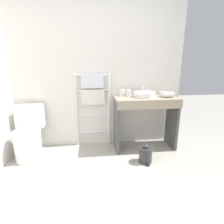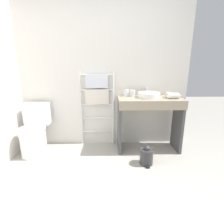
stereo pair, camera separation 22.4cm
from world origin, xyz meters
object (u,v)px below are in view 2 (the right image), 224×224
Objects in this scene: cup_near_wall at (126,93)px; cup_near_edge at (133,93)px; towel_radiator at (97,95)px; hair_dryer at (173,95)px; toilet at (34,134)px; sink_basin at (149,95)px; trash_bin at (146,156)px.

cup_near_wall is 0.10m from cup_near_edge.
towel_radiator reaches higher than hair_dryer.
cup_near_edge is (1.54, 0.22, 0.59)m from toilet.
toilet is 7.57× the size of cup_near_edge.
cup_near_wall is (-0.34, 0.13, 0.01)m from sink_basin.
cup_near_edge is 0.99m from trash_bin.
hair_dryer is (0.59, -0.17, -0.01)m from cup_near_edge.
sink_basin reaches higher than toilet.
towel_radiator is (0.96, 0.30, 0.56)m from toilet.
cup_near_edge is at bearing 163.69° from hair_dryer.
cup_near_edge is at bearing 156.57° from sink_basin.
towel_radiator is 1.19m from hair_dryer.
sink_basin is 1.22× the size of trash_bin.
hair_dryer is 0.99m from trash_bin.
towel_radiator is at bearing 172.69° from cup_near_edge.
towel_radiator is 4.48× the size of trash_bin.
sink_basin is 1.58× the size of hair_dryer.
trash_bin is at bearing -76.67° from cup_near_edge.
toilet is 1.15m from towel_radiator.
hair_dryer is at bearing -11.96° from towel_radiator.
cup_near_wall is 1.03m from trash_bin.
trash_bin is at bearing -12.22° from toilet.
cup_near_edge is at bearing 8.32° from toilet.
cup_near_wall reaches higher than cup_near_edge.
toilet is 0.62× the size of towel_radiator.
towel_radiator is 0.83m from sink_basin.
cup_near_wall is at bearing 166.59° from cup_near_edge.
trash_bin is (0.14, -0.59, -0.79)m from cup_near_edge.
hair_dryer is (1.17, -0.25, 0.03)m from towel_radiator.
cup_near_edge is (-0.24, 0.10, 0.01)m from sink_basin.
toilet is 7.41× the size of cup_near_wall.
cup_near_edge is 0.48× the size of hair_dryer.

